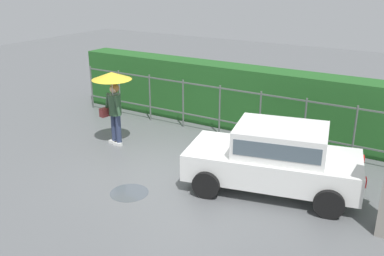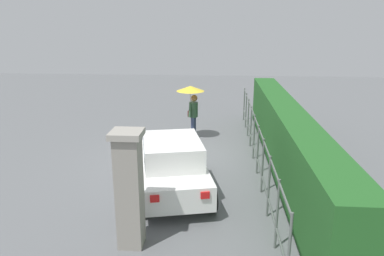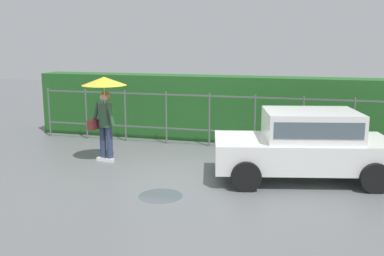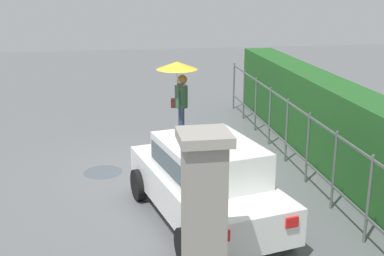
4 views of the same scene
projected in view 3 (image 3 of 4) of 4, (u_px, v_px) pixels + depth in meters
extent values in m
plane|color=slate|center=(185.00, 176.00, 9.70)|extent=(40.00, 40.00, 0.00)
cube|color=white|center=(302.00, 153.00, 9.41)|extent=(3.97, 2.42, 0.60)
cube|color=white|center=(311.00, 125.00, 9.29)|extent=(2.17, 1.83, 0.60)
cube|color=#4C5B66|center=(311.00, 124.00, 9.28)|extent=(2.03, 1.81, 0.33)
cylinder|color=black|center=(246.00, 176.00, 8.69)|extent=(0.62, 0.31, 0.60)
cylinder|color=black|center=(240.00, 155.00, 10.33)|extent=(0.62, 0.31, 0.60)
cylinder|color=black|center=(375.00, 178.00, 8.59)|extent=(0.62, 0.31, 0.60)
cylinder|color=black|center=(349.00, 156.00, 10.24)|extent=(0.62, 0.31, 0.60)
cube|color=red|center=(382.00, 141.00, 9.85)|extent=(0.10, 0.21, 0.16)
cylinder|color=#2D3856|center=(110.00, 144.00, 10.82)|extent=(0.15, 0.15, 0.86)
cylinder|color=#2D3856|center=(103.00, 143.00, 10.91)|extent=(0.15, 0.15, 0.86)
cube|color=white|center=(109.00, 160.00, 10.85)|extent=(0.26, 0.10, 0.08)
cube|color=white|center=(102.00, 159.00, 10.93)|extent=(0.26, 0.10, 0.08)
cylinder|color=#2D4C33|center=(105.00, 115.00, 10.73)|extent=(0.34, 0.34, 0.58)
sphere|color=#DBAD89|center=(104.00, 97.00, 10.64)|extent=(0.22, 0.22, 0.22)
sphere|color=olive|center=(105.00, 96.00, 10.66)|extent=(0.25, 0.25, 0.25)
cylinder|color=#2D4C33|center=(111.00, 115.00, 10.56)|extent=(0.24, 0.13, 0.56)
cylinder|color=#2D4C33|center=(96.00, 113.00, 10.75)|extent=(0.24, 0.13, 0.56)
cylinder|color=#B2B2B7|center=(105.00, 101.00, 10.54)|extent=(0.02, 0.02, 0.77)
cone|color=yellow|center=(104.00, 81.00, 10.44)|extent=(1.06, 1.06, 0.20)
cube|color=maroon|center=(94.00, 124.00, 10.78)|extent=(0.22, 0.36, 0.24)
cylinder|color=#59605B|center=(49.00, 112.00, 13.58)|extent=(0.05, 0.05, 1.50)
cylinder|color=#59605B|center=(86.00, 114.00, 13.26)|extent=(0.05, 0.05, 1.50)
cylinder|color=#59605B|center=(125.00, 116.00, 12.94)|extent=(0.05, 0.05, 1.50)
cylinder|color=#59605B|center=(166.00, 118.00, 12.62)|extent=(0.05, 0.05, 1.50)
cylinder|color=#59605B|center=(209.00, 120.00, 12.30)|extent=(0.05, 0.05, 1.50)
cylinder|color=#59605B|center=(255.00, 122.00, 11.97)|extent=(0.05, 0.05, 1.50)
cylinder|color=#59605B|center=(303.00, 124.00, 11.65)|extent=(0.05, 0.05, 1.50)
cylinder|color=#59605B|center=(353.00, 127.00, 11.33)|extent=(0.05, 0.05, 1.50)
cube|color=#59605B|center=(232.00, 97.00, 12.00)|extent=(11.35, 0.03, 0.04)
cube|color=#59605B|center=(231.00, 132.00, 12.19)|extent=(11.35, 0.03, 0.04)
cube|color=#235B23|center=(237.00, 109.00, 12.96)|extent=(12.35, 0.90, 1.90)
cylinder|color=#4C545B|center=(161.00, 196.00, 8.47)|extent=(0.85, 0.85, 0.00)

